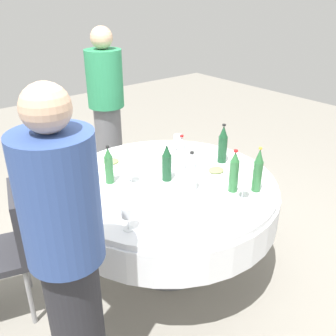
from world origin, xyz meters
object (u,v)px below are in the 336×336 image
at_px(bottle_clear_front, 191,173).
at_px(bottle_green_near, 109,166).
at_px(bottle_dark_green_outer, 223,145).
at_px(wine_glass_near, 131,168).
at_px(bottle_green_inner, 258,171).
at_px(bottle_dark_green_far, 166,163).
at_px(bottle_clear_west, 181,154).
at_px(bottle_green_east, 234,172).
at_px(plate_north, 137,206).
at_px(person_far, 68,256).
at_px(person_front, 107,111).
at_px(wine_glass_east, 178,140).
at_px(wine_glass_inner, 243,184).
at_px(plate_rear, 157,161).
at_px(wine_glass_west, 128,213).
at_px(plate_south, 111,163).
at_px(dining_table, 168,199).
at_px(plate_left, 216,172).
at_px(chair_inner, 4,245).

relative_size(bottle_clear_front, bottle_green_near, 1.04).
distance_m(bottle_dark_green_outer, wine_glass_near, 0.74).
bearing_deg(bottle_green_near, bottle_green_inner, 134.18).
relative_size(bottle_dark_green_far, bottle_green_inner, 0.90).
height_order(bottle_clear_west, bottle_green_near, bottle_green_near).
bearing_deg(bottle_clear_west, bottle_dark_green_far, 17.97).
distance_m(bottle_green_east, plate_north, 0.65).
relative_size(bottle_green_east, person_far, 0.18).
height_order(bottle_dark_green_far, person_front, person_front).
bearing_deg(wine_glass_east, bottle_green_near, 9.25).
relative_size(bottle_dark_green_outer, bottle_clear_west, 1.13).
height_order(bottle_green_inner, person_front, person_front).
bearing_deg(wine_glass_near, wine_glass_inner, 124.97).
bearing_deg(plate_rear, wine_glass_west, 41.85).
bearing_deg(plate_south, bottle_clear_west, 132.13).
bearing_deg(wine_glass_west, bottle_dark_green_outer, -164.80).
bearing_deg(bottle_clear_front, bottle_dark_green_outer, -159.24).
height_order(plate_south, person_front, person_front).
bearing_deg(person_front, bottle_clear_west, -82.47).
xyz_separation_m(bottle_clear_west, person_far, (1.13, 0.53, -0.00)).
relative_size(dining_table, wine_glass_west, 10.47).
xyz_separation_m(bottle_green_inner, wine_glass_near, (0.57, -0.61, -0.04)).
bearing_deg(dining_table, plate_left, 158.09).
bearing_deg(bottle_green_east, bottle_dark_green_outer, -127.52).
height_order(wine_glass_west, plate_rear, wine_glass_west).
bearing_deg(wine_glass_west, plate_north, -137.29).
bearing_deg(wine_glass_west, bottle_dark_green_far, -148.85).
xyz_separation_m(dining_table, plate_south, (0.17, -0.46, 0.16)).
distance_m(wine_glass_west, person_front, 1.82).
distance_m(bottle_clear_west, wine_glass_east, 0.34).
bearing_deg(bottle_clear_front, plate_north, -8.49).
distance_m(bottle_green_east, plate_left, 0.29).
relative_size(bottle_clear_west, chair_inner, 0.31).
bearing_deg(bottle_dark_green_outer, bottle_green_inner, 71.34).
distance_m(wine_glass_near, plate_south, 0.35).
bearing_deg(bottle_dark_green_far, bottle_green_east, 121.35).
xyz_separation_m(dining_table, plate_north, (0.36, 0.15, 0.15)).
relative_size(bottle_dark_green_outer, chair_inner, 0.35).
height_order(bottle_dark_green_outer, person_front, person_front).
bearing_deg(bottle_dark_green_outer, bottle_green_near, -16.88).
relative_size(wine_glass_west, plate_rear, 0.63).
distance_m(wine_glass_near, plate_left, 0.62).
xyz_separation_m(bottle_dark_green_far, wine_glass_inner, (-0.22, 0.49, -0.03)).
bearing_deg(bottle_dark_green_far, plate_south, -69.93).
bearing_deg(person_front, plate_left, -75.78).
bearing_deg(bottle_dark_green_outer, chair_inner, -11.97).
bearing_deg(bottle_dark_green_outer, dining_table, -2.72).
distance_m(dining_table, bottle_dark_green_outer, 0.58).
xyz_separation_m(bottle_dark_green_outer, plate_left, (0.17, 0.11, -0.13)).
relative_size(wine_glass_near, plate_south, 0.56).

